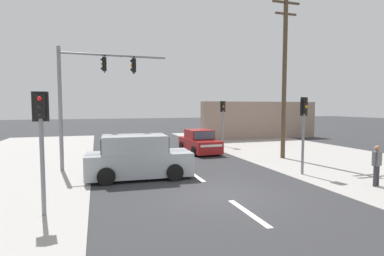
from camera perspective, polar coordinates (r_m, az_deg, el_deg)
ground_plane at (r=11.07m, az=5.60°, el=-12.38°), size 140.00×140.00×0.00m
lane_dash_near at (r=9.35m, az=10.64°, el=-15.54°), size 0.20×2.40×0.01m
lane_dash_mid at (r=13.78m, az=0.60°, el=-9.03°), size 0.20×2.40×0.01m
lane_dash_far at (r=18.50m, az=-4.30°, el=-5.65°), size 0.20×2.40×0.01m
kerb_right_verge at (r=17.95m, az=30.37°, el=-6.48°), size 10.00×44.00×0.02m
utility_pole_midground_right at (r=18.90m, az=17.20°, el=9.81°), size 1.80×0.26×9.67m
traffic_signal_mast at (r=15.72m, az=-19.16°, el=7.57°), size 5.29×0.47×6.00m
pedestal_signal_right_kerb at (r=14.54m, az=20.50°, el=1.01°), size 0.44×0.31×3.56m
pedestal_signal_left_kerb at (r=9.44m, az=-26.78°, el=-0.71°), size 0.44×0.29×3.56m
pedestal_signal_far_median at (r=23.52m, az=5.88°, el=2.34°), size 0.44×0.30×3.56m
shopfront_wall_far at (r=29.93m, az=12.86°, el=1.45°), size 12.00×1.00×3.60m
sedan_crossing_left at (r=20.46m, az=1.40°, el=-2.72°), size 1.97×4.28×1.56m
suv_oncoming_mid at (r=13.37m, az=-10.26°, el=-5.66°), size 4.61×2.21×1.90m
pedestrian_at_kerb at (r=13.78m, az=31.74°, el=-5.75°), size 0.54×0.32×1.63m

